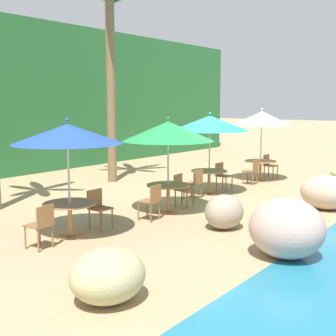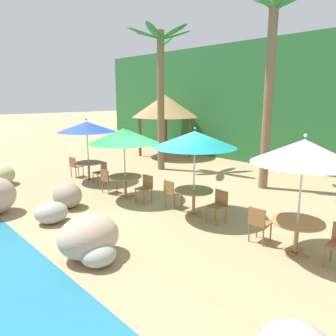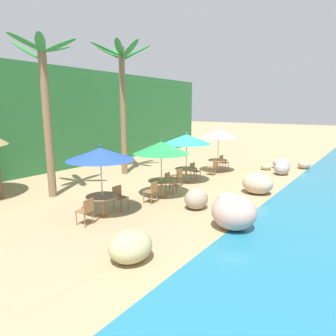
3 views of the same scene
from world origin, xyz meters
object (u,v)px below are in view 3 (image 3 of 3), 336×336
(dining_table_blue, at_px, (102,199))
(chair_blue_inland, at_px, (86,210))
(chair_blue_seaward, at_px, (119,196))
(chair_green_inland, at_px, (152,191))
(dining_table_green, at_px, (161,183))
(dining_table_teal, at_px, (186,171))
(umbrella_teal, at_px, (187,139))
(umbrella_white, at_px, (219,134))
(dining_table_white, at_px, (218,162))
(chair_white_seaward, at_px, (223,162))
(umbrella_blue, at_px, (100,154))
(chair_white_inland, at_px, (213,166))
(chair_green_seaward, at_px, (169,181))
(chair_teal_seaward, at_px, (194,170))
(chair_teal_inland, at_px, (178,176))
(palm_tree_second, at_px, (122,88))
(umbrella_green, at_px, (161,148))
(palm_tree_nearest, at_px, (45,95))

(dining_table_blue, distance_m, chair_blue_inland, 0.86)
(chair_blue_seaward, bearing_deg, chair_green_inland, -23.35)
(dining_table_blue, height_order, chair_blue_inland, chair_blue_inland)
(dining_table_green, bearing_deg, dining_table_teal, 10.15)
(dining_table_green, distance_m, chair_green_inland, 0.86)
(umbrella_teal, xyz_separation_m, umbrella_white, (3.13, -0.16, 0.06))
(umbrella_white, relative_size, dining_table_white, 2.36)
(dining_table_white, xyz_separation_m, chair_white_seaward, (0.85, 0.08, -0.10))
(umbrella_blue, distance_m, chair_white_inland, 8.04)
(dining_table_blue, height_order, chair_blue_seaward, chair_blue_seaward)
(chair_green_seaward, xyz_separation_m, chair_teal_seaward, (2.67, 0.34, 0.00))
(chair_teal_inland, distance_m, palm_tree_second, 5.87)
(chair_green_inland, bearing_deg, palm_tree_second, 54.24)
(chair_teal_inland, height_order, chair_white_inland, same)
(umbrella_teal, distance_m, umbrella_white, 3.13)
(dining_table_green, distance_m, chair_white_seaward, 6.65)
(dining_table_teal, bearing_deg, chair_white_inland, -7.21)
(umbrella_blue, bearing_deg, chair_teal_seaward, 2.00)
(chair_green_seaward, bearing_deg, umbrella_green, -167.17)
(dining_table_green, relative_size, palm_tree_nearest, 0.18)
(umbrella_teal, bearing_deg, dining_table_blue, -178.27)
(chair_blue_seaward, relative_size, palm_tree_nearest, 0.14)
(dining_table_blue, bearing_deg, chair_white_inland, -0.88)
(chair_green_inland, relative_size, palm_tree_second, 0.12)
(palm_tree_second, bearing_deg, umbrella_teal, -87.63)
(umbrella_teal, distance_m, chair_teal_inland, 1.87)
(dining_table_green, bearing_deg, chair_blue_inland, 178.00)
(umbrella_green, bearing_deg, dining_table_white, 3.15)
(umbrella_teal, height_order, palm_tree_nearest, palm_tree_nearest)
(chair_white_inland, relative_size, palm_tree_nearest, 0.14)
(dining_table_white, bearing_deg, chair_teal_seaward, 174.68)
(dining_table_green, bearing_deg, dining_table_blue, 174.03)
(chair_blue_inland, distance_m, palm_tree_nearest, 5.35)
(umbrella_blue, distance_m, umbrella_teal, 5.59)
(palm_tree_nearest, distance_m, palm_tree_second, 5.07)
(chair_blue_inland, xyz_separation_m, palm_tree_nearest, (1.26, 3.71, 3.64))
(dining_table_teal, relative_size, palm_tree_nearest, 0.18)
(chair_green_seaward, relative_size, chair_white_inland, 1.00)
(dining_table_blue, bearing_deg, dining_table_white, 0.08)
(umbrella_blue, relative_size, umbrella_teal, 0.99)
(chair_white_seaward, bearing_deg, umbrella_teal, 178.86)
(umbrella_green, bearing_deg, umbrella_blue, 174.03)
(umbrella_green, relative_size, chair_white_inland, 2.81)
(chair_blue_inland, height_order, palm_tree_second, palm_tree_second)
(chair_white_seaward, relative_size, palm_tree_nearest, 0.14)
(chair_white_seaward, bearing_deg, chair_teal_seaward, 177.54)
(chair_white_inland, bearing_deg, dining_table_blue, 179.12)
(dining_table_green, bearing_deg, umbrella_blue, 174.03)
(umbrella_blue, bearing_deg, umbrella_white, 0.08)
(umbrella_green, relative_size, umbrella_teal, 0.97)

